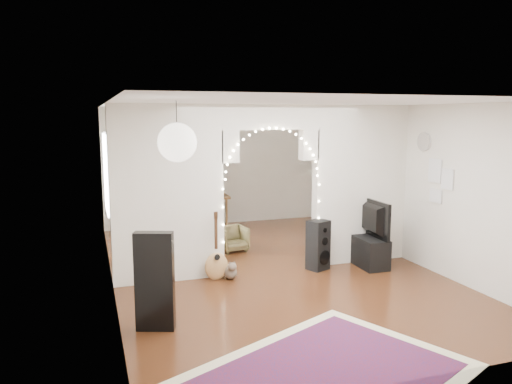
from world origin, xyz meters
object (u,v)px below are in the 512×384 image
object	(u,v)px
floor_speaker	(318,245)
dining_chair_right	(233,239)
acoustic_guitar	(216,255)
dining_table	(201,199)
dining_chair_left	(189,243)
bookcase	(185,197)
media_console	(365,250)

from	to	relation	value
floor_speaker	dining_chair_right	xyz separation A→B (m)	(-1.02, 1.55, -0.18)
acoustic_guitar	dining_table	xyz separation A→B (m)	(0.56, 3.61, 0.28)
floor_speaker	dining_chair_right	distance (m)	1.87
acoustic_guitar	dining_chair_right	distance (m)	1.71
acoustic_guitar	dining_chair_left	xyz separation A→B (m)	(-0.17, 1.34, -0.12)
floor_speaker	bookcase	size ratio (longest dim) A/B	0.50
media_console	dining_chair_left	distance (m)	3.09
media_console	acoustic_guitar	bearing A→B (deg)	-178.21
dining_chair_right	dining_table	bearing A→B (deg)	84.66
dining_chair_left	dining_chair_right	distance (m)	0.90
bookcase	dining_table	size ratio (longest dim) A/B	1.33
floor_speaker	acoustic_guitar	bearing A→B (deg)	156.07
bookcase	dining_chair_left	world-z (taller)	bookcase
dining_table	dining_chair_right	distance (m)	2.11
media_console	dining_chair_right	size ratio (longest dim) A/B	1.95
dining_table	dining_chair_left	xyz separation A→B (m)	(-0.73, -2.27, -0.40)
floor_speaker	dining_chair_left	size ratio (longest dim) A/B	1.35
dining_chair_left	dining_table	bearing A→B (deg)	84.39
bookcase	dining_chair_right	world-z (taller)	bookcase
floor_speaker	dining_table	world-z (taller)	floor_speaker
bookcase	dining_table	world-z (taller)	bookcase
dining_table	dining_chair_left	bearing A→B (deg)	-105.20
floor_speaker	media_console	world-z (taller)	floor_speaker
media_console	dining_table	distance (m)	4.18
media_console	dining_chair_left	world-z (taller)	dining_chair_left
acoustic_guitar	media_console	xyz separation A→B (m)	(2.62, 0.00, -0.15)
dining_chair_right	media_console	bearing A→B (deg)	-48.42
media_console	floor_speaker	bearing A→B (deg)	-178.03
acoustic_guitar	dining_table	world-z (taller)	acoustic_guitar
bookcase	dining_chair_right	xyz separation A→B (m)	(0.59, -1.60, -0.59)
dining_table	dining_chair_left	size ratio (longest dim) A/B	2.03
acoustic_guitar	dining_chair_right	size ratio (longest dim) A/B	1.78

